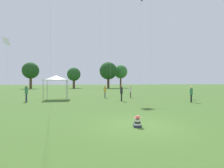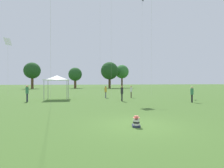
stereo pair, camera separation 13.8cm
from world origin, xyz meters
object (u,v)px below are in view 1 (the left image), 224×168
Objects in this scene: canopy_tent at (56,78)px; person_standing_2 at (26,92)px; person_standing_3 at (105,91)px; kite_2 at (6,42)px; seated_toddler at (137,122)px; person_standing_6 at (121,92)px; distant_tree_1 at (74,74)px; distant_tree_2 at (121,72)px; person_standing_1 at (191,93)px; kite_5 at (141,5)px; distant_tree_0 at (108,71)px; distant_tree_3 at (31,71)px; person_standing_5 at (130,90)px.

person_standing_2 is at bearing -144.04° from canopy_tent.
person_standing_3 is 0.18× the size of kite_2.
canopy_tent reaches higher than person_standing_3.
person_standing_3 is at bearing 98.97° from seated_toddler.
distant_tree_1 reaches higher than person_standing_6.
person_standing_6 is 0.20× the size of distant_tree_2.
person_standing_1 is at bearing -75.69° from distant_tree_1.
distant_tree_1 reaches higher than canopy_tent.
person_standing_3 is 0.09× the size of kite_5.
kite_5 is (10.03, 24.16, 17.03)m from seated_toddler.
person_standing_2 is at bearing -113.35° from distant_tree_0.
distant_tree_2 is at bearing 2.70° from distant_tree_3.
kite_5 is at bearing -49.62° from distant_tree_3.
person_standing_1 reaches higher than seated_toddler.
kite_5 is at bearing -89.12° from distant_tree_0.
distant_tree_2 is (28.76, 34.09, -2.45)m from kite_2.
distant_tree_1 is at bearing -44.37° from person_standing_3.
person_standing_2 is at bearing 94.61° from person_standing_5.
person_standing_2 reaches higher than person_standing_6.
person_standing_2 is 43.49m from distant_tree_1.
distant_tree_1 is (-12.13, 47.53, 3.92)m from person_standing_1.
kite_5 reaches higher than distant_tree_2.
person_standing_2 is 1.05× the size of person_standing_6.
canopy_tent reaches higher than person_standing_2.
person_standing_1 is 8.20m from person_standing_5.
person_standing_1 is 54.60m from distant_tree_3.
person_standing_3 is at bearing 18.19° from person_standing_2.
distant_tree_2 reaches higher than canopy_tent.
distant_tree_2 is 32.25m from distant_tree_3.
distant_tree_3 reaches higher than distant_tree_1.
person_standing_1 is 0.97× the size of person_standing_6.
seated_toddler is 0.33× the size of person_standing_5.
person_standing_1 is 49.60m from distant_tree_2.
kite_2 reaches higher than person_standing_3.
person_standing_1 is at bearing -90.13° from distant_tree_0.
kite_2 is 44.67m from distant_tree_2.
canopy_tent is (-6.44, -0.62, 1.72)m from person_standing_3.
person_standing_3 is 6.70m from canopy_tent.
person_standing_1 is at bearing 55.59° from seated_toddler.
person_standing_6 is 45.20m from distant_tree_1.
person_standing_2 reaches higher than seated_toddler.
canopy_tent is 0.32× the size of distant_tree_0.
distant_tree_3 is (-27.06, 31.82, -11.16)m from kite_5.
kite_2 reaches higher than person_standing_6.
kite_5 is at bearing -96.49° from person_standing_3.
person_standing_6 is (10.54, -1.78, -0.04)m from person_standing_2.
person_standing_2 is at bearing -78.31° from distant_tree_3.
person_standing_3 is (1.31, 15.88, 0.77)m from seated_toddler.
canopy_tent is (-9.97, -0.01, 1.69)m from person_standing_5.
distant_tree_0 reaches higher than seated_toddler.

